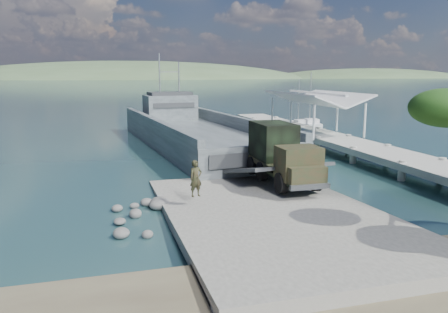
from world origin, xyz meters
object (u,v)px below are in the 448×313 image
(sailboat_near, at_px, (310,125))
(military_truck, at_px, (281,154))
(landing_craft, at_px, (195,138))
(sailboat_far, at_px, (298,125))
(pier, at_px, (320,129))
(soldier, at_px, (196,186))

(sailboat_near, bearing_deg, military_truck, -108.48)
(landing_craft, height_order, sailboat_far, landing_craft)
(pier, distance_m, soldier, 24.20)
(military_truck, distance_m, sailboat_far, 31.86)
(sailboat_far, bearing_deg, military_truck, -114.05)
(landing_craft, bearing_deg, sailboat_near, 24.56)
(sailboat_near, distance_m, sailboat_far, 1.49)
(pier, height_order, military_truck, pier)
(sailboat_near, bearing_deg, soldier, -113.92)
(soldier, relative_size, sailboat_near, 0.25)
(pier, bearing_deg, sailboat_far, 73.18)
(military_truck, height_order, soldier, military_truck)
(pier, relative_size, sailboat_near, 5.90)
(landing_craft, xyz_separation_m, military_truck, (1.71, -17.55, 1.41))
(landing_craft, distance_m, sailboat_far, 19.44)
(sailboat_near, xyz_separation_m, sailboat_far, (-1.41, 0.49, -0.05))
(military_truck, relative_size, soldier, 4.04)
(landing_craft, relative_size, military_truck, 4.58)
(soldier, height_order, sailboat_far, sailboat_far)
(soldier, bearing_deg, pier, 31.70)
(military_truck, xyz_separation_m, soldier, (-6.03, -3.28, -0.80))
(pier, distance_m, sailboat_near, 14.43)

